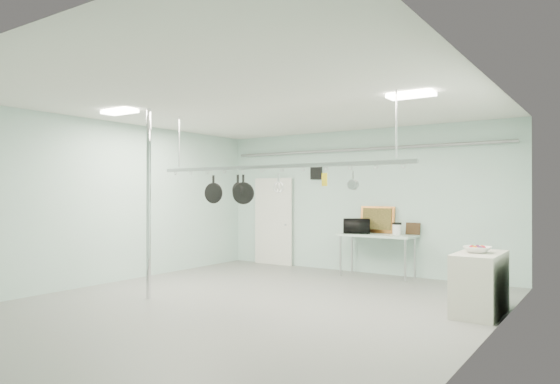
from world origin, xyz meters
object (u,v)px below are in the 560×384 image
Objects in this scene: fruit_bowl at (477,250)px; skillet_mid at (238,186)px; pot_rack at (272,165)px; skillet_left at (213,189)px; chrome_pole at (149,203)px; side_cabinet at (480,283)px; prep_table at (377,238)px; microwave at (357,226)px; skillet_right at (243,190)px; coffee_canister at (397,230)px.

fruit_bowl is 3.90m from skillet_mid.
pot_rack is 9.75× the size of skillet_left.
chrome_pole reaches higher than side_cabinet.
skillet_left is at bearing -116.65° from prep_table.
chrome_pole is 1.52m from skillet_mid.
side_cabinet is at bearing 57.47° from fruit_bowl.
skillet_left is at bearing 44.97° from microwave.
side_cabinet is 3.95m from skillet_right.
chrome_pole is at bearing -169.16° from skillet_right.
pot_rack is at bearing 25.35° from chrome_pole.
coffee_canister reaches higher than prep_table.
side_cabinet is 3.62m from pot_rack.
prep_table is 4.20× the size of skillet_mid.
prep_table is 3.39m from side_cabinet.
microwave is at bearing 65.89° from chrome_pole.
side_cabinet is 2.44× the size of skillet_left.
pot_rack reaches higher than prep_table.
microwave is 3.69m from fruit_bowl.
skillet_left is at bearing 180.00° from pot_rack.
coffee_canister is at bearing 132.72° from fruit_bowl.
chrome_pole reaches higher than fruit_bowl.
coffee_canister is 0.43× the size of skillet_right.
skillet_right reaches higher than fruit_bowl.
skillet_mid is (-1.53, -3.34, 0.88)m from coffee_canister.
fruit_bowl is at bearing 119.08° from microwave.
chrome_pole is 2.19m from pot_rack.
skillet_right is at bearing 34.44° from chrome_pole.
fruit_bowl is at bearing 29.76° from skillet_mid.
coffee_canister is (0.87, 0.09, -0.05)m from microwave.
prep_table is 3.25× the size of skillet_left.
pot_rack is 12.40× the size of fruit_bowl.
fruit_bowl is at bearing 19.95° from pot_rack.
side_cabinet is (2.55, -2.20, -0.38)m from prep_table.
prep_table is 3.64m from skillet_mid.
pot_rack is 3.65m from coffee_canister.
skillet_left reaches higher than prep_table.
prep_table is at bearing 84.92° from skillet_mid.
skillet_left is at bearing -165.75° from fruit_bowl.
fruit_bowl reaches higher than side_cabinet.
side_cabinet is at bearing -6.32° from skillet_right.
microwave is 1.48× the size of skillet_mid.
skillet_mid is at bearing -114.65° from coffee_canister.
skillet_mid reaches higher than coffee_canister.
coffee_canister is at bearing 4.97° from prep_table.
skillet_right reaches higher than microwave.
coffee_canister is (0.43, 0.04, 0.18)m from prep_table.
chrome_pole is 2.00× the size of prep_table.
coffee_canister is 0.44× the size of skillet_left.
skillet_right is (0.12, 0.00, -0.06)m from skillet_mid.
fruit_bowl is at bearing -6.77° from skillet_right.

